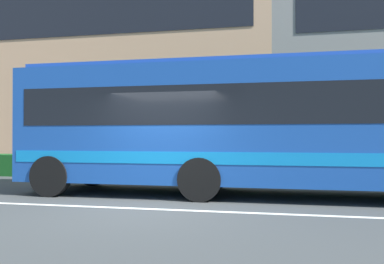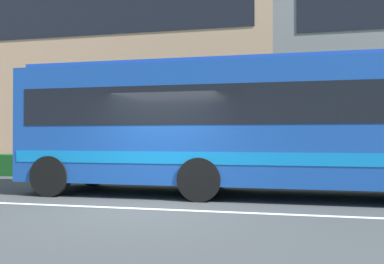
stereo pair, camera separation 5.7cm
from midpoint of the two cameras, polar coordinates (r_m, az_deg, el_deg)
name	(u,v)px [view 2 (the right image)]	position (r m, az deg, el deg)	size (l,w,h in m)	color
ground_plane	(146,209)	(8.65, -6.13, -10.43)	(160.00, 160.00, 0.00)	#3B3E3E
lane_centre_line	(146,209)	(8.65, -6.13, -10.40)	(60.00, 0.16, 0.01)	silver
hedge_row_far	(266,169)	(14.15, 10.25, -5.00)	(22.13, 1.10, 0.79)	#154A1A
apartment_block_left	(105,49)	(26.10, -11.79, 11.05)	(20.18, 8.75, 13.51)	tan
transit_bus	(235,123)	(10.50, 6.01, 1.28)	(10.84, 2.64, 3.31)	#18469B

